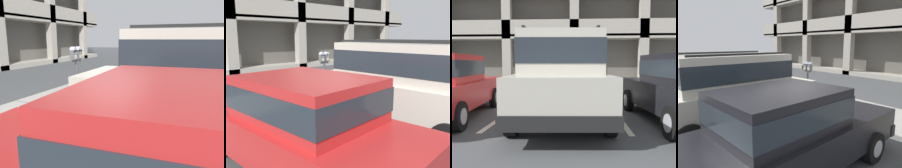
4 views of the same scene
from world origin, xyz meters
TOP-DOWN VIEW (x-y plane):
  - ground_plane at (0.00, 0.00)m, footprint 80.00×80.00m
  - sidewalk at (0.00, 1.30)m, footprint 40.00×2.20m
  - parking_stall_lines at (1.45, -1.40)m, footprint 11.74×4.80m
  - silver_suv at (0.06, -2.44)m, footprint 2.21×4.88m
  - dark_hatchback at (2.82, -2.66)m, footprint 2.10×4.61m
  - parking_meter_near at (0.02, 0.35)m, footprint 0.35×0.12m
  - parking_meter_far at (5.82, 0.38)m, footprint 0.15×0.12m
  - fire_hydrant at (4.34, 0.65)m, footprint 0.30×0.30m

SIDE VIEW (x-z plane):
  - ground_plane at x=0.00m, z-range -0.10..0.00m
  - parking_stall_lines at x=1.45m, z-range 0.00..0.01m
  - sidewalk at x=0.00m, z-range 0.00..0.12m
  - fire_hydrant at x=4.34m, z-range 0.11..0.81m
  - dark_hatchback at x=2.82m, z-range 0.05..1.59m
  - parking_meter_far at x=5.82m, z-range 0.35..1.82m
  - silver_suv at x=0.06m, z-range 0.07..2.11m
  - parking_meter_near at x=0.02m, z-range 0.49..2.01m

